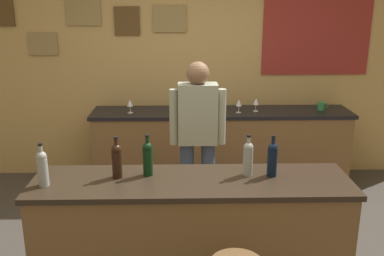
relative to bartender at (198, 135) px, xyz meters
name	(u,v)px	position (x,y,z in m)	size (l,w,h in m)	color
back_wall	(189,62)	(-0.05, 1.42, 0.48)	(6.00, 0.09, 2.80)	tan
bar_counter	(192,237)	(-0.08, -1.00, -0.47)	(2.27, 0.60, 0.92)	brown
side_counter	(221,147)	(0.32, 1.05, -0.48)	(3.02, 0.56, 0.90)	brown
bartender	(198,135)	(0.00, 0.00, 0.00)	(0.52, 0.21, 1.62)	#384766
wine_bottle_a	(42,167)	(-1.09, -1.08, 0.12)	(0.07, 0.07, 0.31)	#999E99
wine_bottle_b	(117,160)	(-0.61, -0.95, 0.12)	(0.07, 0.07, 0.31)	black
wine_bottle_c	(148,157)	(-0.39, -0.91, 0.12)	(0.07, 0.07, 0.31)	black
wine_bottle_d	(248,157)	(0.33, -0.93, 0.12)	(0.07, 0.07, 0.31)	#999E99
wine_bottle_e	(272,158)	(0.50, -0.95, 0.12)	(0.07, 0.07, 0.31)	black
wine_glass_a	(130,104)	(-0.74, 0.98, 0.07)	(0.07, 0.07, 0.16)	silver
wine_glass_b	(208,100)	(0.16, 1.14, 0.07)	(0.07, 0.07, 0.16)	silver
wine_glass_c	(224,101)	(0.34, 1.05, 0.07)	(0.07, 0.07, 0.16)	silver
wine_glass_d	(239,103)	(0.51, 0.96, 0.07)	(0.07, 0.07, 0.16)	silver
wine_glass_e	(256,102)	(0.71, 1.02, 0.07)	(0.07, 0.07, 0.16)	silver
coffee_mug	(321,106)	(1.49, 1.06, 0.01)	(0.12, 0.08, 0.09)	#338C4C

